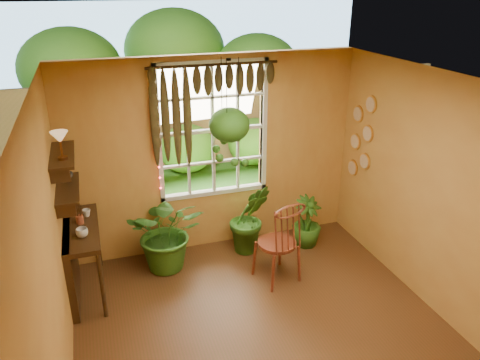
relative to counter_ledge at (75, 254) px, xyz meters
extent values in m
plane|color=#542D18|center=(1.91, -1.60, -0.55)|extent=(4.50, 4.50, 0.00)
plane|color=white|center=(1.91, -1.60, 2.15)|extent=(4.50, 4.50, 0.00)
plane|color=gold|center=(1.91, 0.65, 0.80)|extent=(4.00, 0.00, 4.00)
plane|color=gold|center=(-0.09, -1.60, 0.80)|extent=(0.00, 4.50, 4.50)
plane|color=gold|center=(3.91, -1.60, 0.80)|extent=(0.00, 4.50, 4.50)
cube|color=silver|center=(1.91, 0.68, 1.15)|extent=(1.52, 0.10, 1.86)
cube|color=white|center=(1.91, 0.71, 1.15)|extent=(1.38, 0.01, 1.78)
cylinder|color=#34200E|center=(1.91, 0.57, 2.03)|extent=(1.70, 0.04, 0.04)
cube|color=#34200E|center=(0.11, 0.00, 0.32)|extent=(0.40, 1.20, 0.06)
cube|color=#34200E|center=(-0.05, 0.00, -0.10)|extent=(0.08, 1.18, 0.90)
cylinder|color=#34200E|center=(0.27, -0.55, -0.12)|extent=(0.05, 0.05, 0.86)
cylinder|color=#34200E|center=(0.27, 0.55, -0.12)|extent=(0.05, 0.05, 0.86)
cube|color=#34200E|center=(0.03, 0.00, 0.85)|extent=(0.25, 0.90, 0.04)
cube|color=#34200E|center=(0.03, 0.00, 1.25)|extent=(0.25, 0.90, 0.04)
cube|color=#2B5819|center=(1.91, 5.65, -0.57)|extent=(14.00, 10.00, 0.04)
cube|color=#987348|center=(1.91, 3.85, 0.35)|extent=(12.00, 0.10, 1.80)
plane|color=#88B8E3|center=(1.91, 7.45, 1.00)|extent=(12.00, 0.00, 12.00)
cylinder|color=maroon|center=(2.41, -0.46, -0.04)|extent=(0.59, 0.59, 0.04)
torus|color=maroon|center=(2.46, -0.66, 0.51)|extent=(0.46, 0.15, 0.46)
imported|color=#1E5015|center=(1.15, 0.22, -0.02)|extent=(1.13, 1.04, 1.07)
imported|color=#1E5015|center=(2.30, 0.28, -0.04)|extent=(0.61, 0.51, 1.03)
imported|color=#1E5015|center=(3.13, 0.18, -0.18)|extent=(0.53, 0.53, 0.74)
ellipsoid|color=black|center=(2.03, 0.31, 1.24)|extent=(0.31, 0.31, 0.18)
ellipsoid|color=#1E5015|center=(2.03, 0.31, 1.32)|extent=(0.52, 0.52, 0.44)
imported|color=silver|center=(0.13, -0.25, 0.40)|extent=(0.14, 0.14, 0.10)
imported|color=beige|center=(0.19, 0.26, 0.39)|extent=(0.12, 0.12, 0.09)
cylinder|color=brown|center=(0.11, 0.09, 0.40)|extent=(0.08, 0.08, 0.10)
imported|color=#B2AD99|center=(0.04, 0.27, 0.93)|extent=(0.14, 0.14, 0.13)
cylinder|color=#553118|center=(0.05, -0.20, 1.28)|extent=(0.10, 0.10, 0.03)
cylinder|color=#553118|center=(0.05, -0.20, 1.38)|extent=(0.02, 0.02, 0.18)
cone|color=slate|center=(0.05, -0.20, 1.51)|extent=(0.18, 0.18, 0.12)
camera|label=1|loc=(0.38, -5.14, 2.99)|focal=35.00mm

